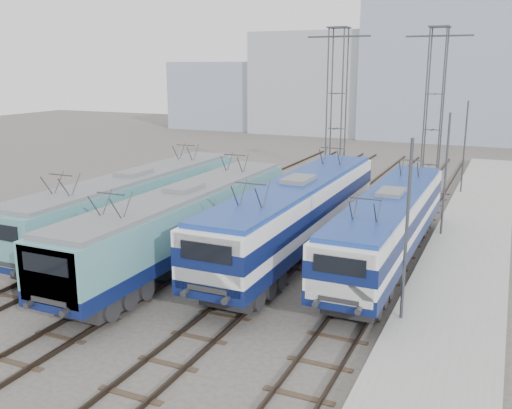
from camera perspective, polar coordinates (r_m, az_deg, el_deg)
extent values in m
plane|color=#514C47|center=(23.49, -8.13, -10.05)|extent=(160.00, 160.00, 0.00)
cube|color=#9E9E99|center=(27.68, 19.80, -6.68)|extent=(4.00, 70.00, 0.30)
cube|color=#0C184B|center=(32.02, -11.92, -1.11)|extent=(2.87, 18.13, 0.60)
cube|color=#57949B|center=(31.74, -12.02, 1.01)|extent=(2.82, 18.13, 1.81)
cube|color=#57949B|center=(25.53, -23.57, -3.36)|extent=(2.60, 0.71, 2.06)
cube|color=slate|center=(31.54, -12.11, 2.79)|extent=(2.60, 17.41, 0.20)
cube|color=#262628|center=(27.81, -19.18, -5.48)|extent=(2.12, 3.63, 0.68)
cube|color=#262628|center=(37.09, -6.39, -0.08)|extent=(2.12, 3.63, 0.68)
cube|color=#0C184B|center=(27.84, -7.04, -3.15)|extent=(2.86, 18.06, 0.60)
cube|color=#57949B|center=(27.52, -7.11, -0.75)|extent=(2.81, 18.06, 1.81)
cube|color=#57949B|center=(21.00, -19.53, -6.58)|extent=(2.58, 0.70, 2.05)
cube|color=slate|center=(27.29, -7.18, 1.29)|extent=(2.58, 17.33, 0.20)
cube|color=#262628|center=(23.47, -14.69, -8.73)|extent=(2.11, 3.61, 0.68)
cube|color=#262628|center=(33.13, -1.62, -1.67)|extent=(2.11, 3.61, 0.68)
cube|color=#0C184B|center=(28.92, 4.17, -2.35)|extent=(2.97, 18.79, 0.63)
cube|color=white|center=(28.60, 4.21, 0.07)|extent=(2.92, 18.79, 1.88)
cube|color=#0C184B|center=(28.61, 4.21, -0.03)|extent=(2.96, 18.81, 0.73)
cube|color=white|center=(20.73, -4.48, -5.80)|extent=(2.69, 0.73, 2.13)
cube|color=navy|center=(28.37, 4.25, 2.12)|extent=(2.69, 18.04, 0.21)
cube|color=#262628|center=(23.69, -1.15, -7.99)|extent=(2.19, 3.76, 0.70)
cube|color=#262628|center=(34.87, 7.71, -0.98)|extent=(2.19, 3.76, 0.70)
cube|color=#0C184B|center=(28.22, 13.10, -3.32)|extent=(2.71, 17.12, 0.57)
cube|color=white|center=(27.91, 13.23, -1.08)|extent=(2.66, 17.12, 1.71)
cube|color=#0C184B|center=(27.93, 13.22, -1.17)|extent=(2.70, 17.14, 0.67)
cube|color=white|center=(20.30, 8.58, -6.97)|extent=(2.45, 0.67, 1.94)
cube|color=navy|center=(27.69, 13.34, 0.83)|extent=(2.45, 16.44, 0.19)
cube|color=#262628|center=(23.18, 10.16, -8.82)|extent=(2.00, 3.42, 0.64)
cube|color=#262628|center=(33.83, 14.97, -1.86)|extent=(2.00, 3.42, 0.64)
cylinder|color=#3F4247|center=(41.50, 7.06, 8.88)|extent=(0.10, 0.10, 12.00)
cylinder|color=#3F4247|center=(41.19, 8.54, 8.80)|extent=(0.10, 0.10, 12.00)
cylinder|color=#3F4247|center=(42.55, 7.51, 8.98)|extent=(0.10, 0.10, 12.00)
cylinder|color=#3F4247|center=(42.25, 8.96, 8.90)|extent=(0.10, 0.10, 12.00)
cube|color=#3F4247|center=(41.78, 8.27, 16.29)|extent=(4.50, 0.12, 0.12)
cylinder|color=#3F4247|center=(42.04, 16.47, 8.49)|extent=(0.10, 0.10, 12.00)
cylinder|color=#3F4247|center=(41.90, 17.98, 8.37)|extent=(0.10, 0.10, 12.00)
cylinder|color=#3F4247|center=(43.12, 16.69, 8.59)|extent=(0.10, 0.10, 12.00)
cylinder|color=#3F4247|center=(42.99, 18.15, 8.48)|extent=(0.10, 0.10, 12.00)
cube|color=#3F4247|center=(42.42, 17.86, 15.76)|extent=(4.50, 0.12, 0.12)
cylinder|color=#3F4247|center=(21.13, 14.80, -2.99)|extent=(0.12, 0.12, 7.00)
cylinder|color=#3F4247|center=(32.74, 18.40, 2.60)|extent=(0.12, 0.12, 7.00)
cylinder|color=#3F4247|center=(44.55, 20.11, 5.24)|extent=(0.12, 0.12, 7.00)
cube|color=#A0A8B3|center=(84.12, 6.59, 11.96)|extent=(18.00, 12.00, 14.00)
cube|color=#909BB3|center=(80.42, 19.24, 12.66)|extent=(22.00, 14.00, 18.00)
cube|color=#909BB3|center=(90.38, -3.32, 10.87)|extent=(14.00, 10.00, 10.00)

